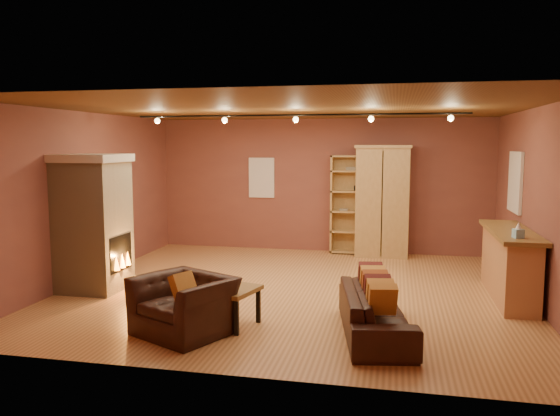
% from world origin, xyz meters
% --- Properties ---
extents(floor, '(7.00, 7.00, 0.00)m').
position_xyz_m(floor, '(0.00, 0.00, 0.00)').
color(floor, '#A56C3A').
rests_on(floor, ground).
extents(ceiling, '(7.00, 7.00, 0.00)m').
position_xyz_m(ceiling, '(0.00, 0.00, 2.80)').
color(ceiling, brown).
rests_on(ceiling, back_wall).
extents(back_wall, '(7.00, 0.02, 2.80)m').
position_xyz_m(back_wall, '(0.00, 3.25, 1.40)').
color(back_wall, brown).
rests_on(back_wall, floor).
extents(left_wall, '(0.02, 6.50, 2.80)m').
position_xyz_m(left_wall, '(-3.50, 0.00, 1.40)').
color(left_wall, brown).
rests_on(left_wall, floor).
extents(right_wall, '(0.02, 6.50, 2.80)m').
position_xyz_m(right_wall, '(3.50, 0.00, 1.40)').
color(right_wall, brown).
rests_on(right_wall, floor).
extents(fireplace, '(1.01, 0.98, 2.12)m').
position_xyz_m(fireplace, '(-3.04, -0.60, 1.06)').
color(fireplace, tan).
rests_on(fireplace, floor).
extents(back_window, '(0.56, 0.04, 0.86)m').
position_xyz_m(back_window, '(-1.30, 3.23, 1.55)').
color(back_window, silver).
rests_on(back_window, back_wall).
extents(bookcase, '(0.84, 0.33, 2.04)m').
position_xyz_m(bookcase, '(0.64, 3.14, 1.04)').
color(bookcase, tan).
rests_on(bookcase, floor).
extents(armoire, '(1.11, 0.63, 2.25)m').
position_xyz_m(armoire, '(1.28, 2.96, 1.13)').
color(armoire, tan).
rests_on(armoire, floor).
extents(bar_counter, '(0.58, 2.15, 1.03)m').
position_xyz_m(bar_counter, '(3.20, 0.20, 0.52)').
color(bar_counter, tan).
rests_on(bar_counter, floor).
extents(tissue_box, '(0.14, 0.14, 0.21)m').
position_xyz_m(tissue_box, '(3.15, -0.52, 1.12)').
color(tissue_box, '#84B9D4').
rests_on(tissue_box, bar_counter).
extents(right_window, '(0.05, 0.90, 1.00)m').
position_xyz_m(right_window, '(3.47, 1.40, 1.65)').
color(right_window, silver).
rests_on(right_window, right_wall).
extents(loveseat, '(0.86, 1.94, 0.78)m').
position_xyz_m(loveseat, '(1.34, -1.78, 0.39)').
color(loveseat, black).
rests_on(loveseat, floor).
extents(armchair, '(1.26, 1.09, 0.93)m').
position_xyz_m(armchair, '(-0.92, -2.21, 0.47)').
color(armchair, black).
rests_on(armchair, floor).
extents(coffee_table, '(0.79, 0.79, 0.49)m').
position_xyz_m(coffee_table, '(-0.47, -1.81, 0.42)').
color(coffee_table, olive).
rests_on(coffee_table, floor).
extents(track_rail, '(5.20, 0.09, 0.13)m').
position_xyz_m(track_rail, '(0.00, 0.20, 2.69)').
color(track_rail, black).
rests_on(track_rail, ceiling).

